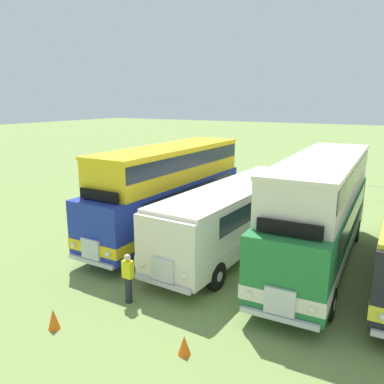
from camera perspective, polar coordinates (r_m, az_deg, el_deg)
name	(u,v)px	position (r m, az deg, el deg)	size (l,w,h in m)	color
bus_first_in_row	(169,188)	(19.08, -3.32, 0.64)	(2.80, 10.70, 4.49)	#1E339E
bus_second_in_row	(237,212)	(17.62, 6.60, -2.91)	(3.11, 11.28, 2.99)	silver
bus_third_in_row	(321,207)	(16.51, 18.34, -2.04)	(2.88, 11.49, 4.49)	#237538
cone_near_end	(184,345)	(11.17, -1.15, -21.53)	(0.36, 0.36, 0.56)	orange
cone_mid_row	(54,319)	(12.82, -19.65, -17.15)	(0.36, 0.36, 0.65)	orange
marshal_person	(128,278)	(13.43, -9.36, -12.33)	(0.36, 0.24, 1.73)	#23232D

